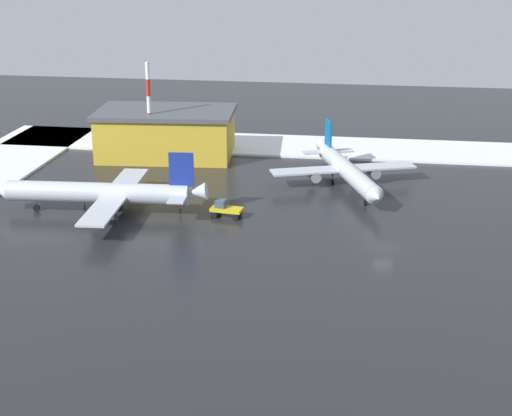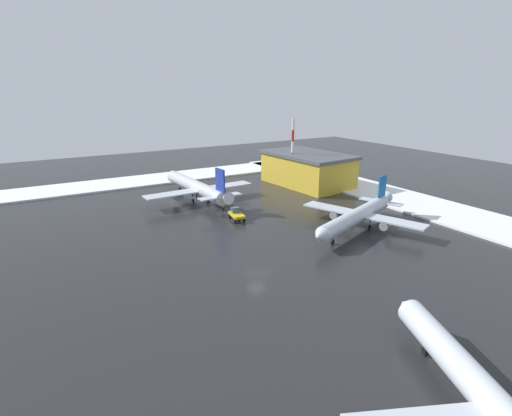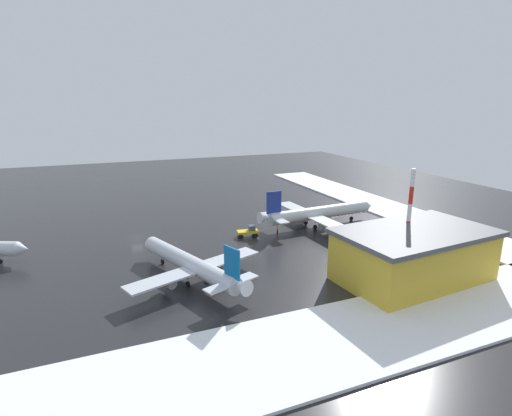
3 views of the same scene
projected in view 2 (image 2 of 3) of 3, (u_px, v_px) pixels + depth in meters
ground_plane at (256, 273)px, 58.58m from camera, size 240.00×240.00×0.00m
snow_bank_far at (463, 217)px, 82.77m from camera, size 152.00×16.00×0.41m
snow_bank_right at (137, 181)px, 113.71m from camera, size 14.00×116.00×0.41m
airplane_parked_starboard at (196, 187)px, 95.10m from camera, size 32.21×26.71×9.56m
airplane_distant_tail at (490, 400)px, 31.07m from camera, size 27.47×23.32×8.64m
airplane_parked_portside at (358, 216)px, 75.10m from camera, size 23.98×28.38×8.73m
pushback_tug at (236, 214)px, 81.33m from camera, size 4.87×2.87×2.50m
ground_crew_near_tug at (196, 192)px, 99.18m from camera, size 0.36×0.36×1.71m
ground_crew_by_nose_gear at (223, 207)px, 87.20m from camera, size 0.36×0.36×1.71m
antenna_mast at (292, 153)px, 107.70m from camera, size 0.70×0.70×18.04m
cargo_hangar at (307, 169)px, 109.30m from camera, size 26.07×16.86×8.80m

